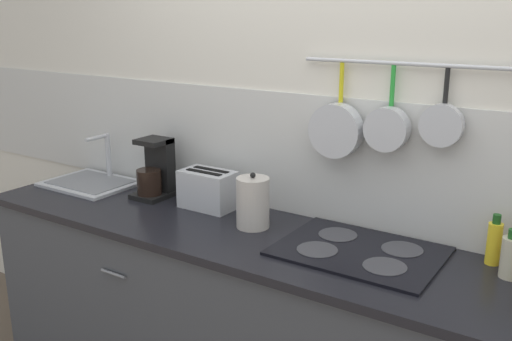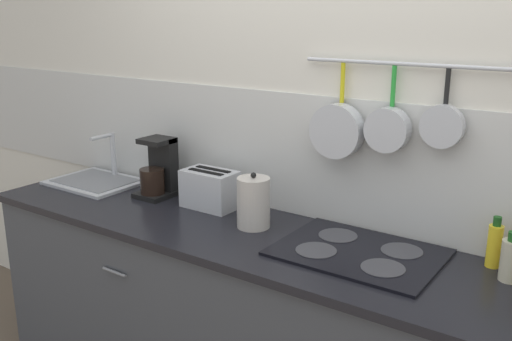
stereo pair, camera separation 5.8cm
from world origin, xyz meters
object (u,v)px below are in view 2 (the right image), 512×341
kettle (253,203)px  bottle_vinegar (494,245)px  toaster (210,189)px  bottle_hot_sauce (511,259)px  coffee_maker (159,172)px

kettle → bottle_vinegar: bearing=10.4°
toaster → bottle_hot_sauce: bearing=-0.2°
kettle → bottle_vinegar: 0.95m
toaster → bottle_vinegar: bottle_vinegar is taller
toaster → bottle_vinegar: 1.25m
coffee_maker → toaster: bearing=1.0°
bottle_hot_sauce → kettle: bearing=-175.1°
kettle → bottle_vinegar: (0.93, 0.17, -0.03)m
coffee_maker → kettle: bearing=-7.7°
toaster → bottle_hot_sauce: 1.32m
kettle → bottle_hot_sauce: (1.01, 0.09, -0.03)m
kettle → coffee_maker: bearing=172.3°
toaster → kettle: 0.33m
coffee_maker → bottle_vinegar: size_ratio=1.54×
toaster → bottle_vinegar: bearing=3.6°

